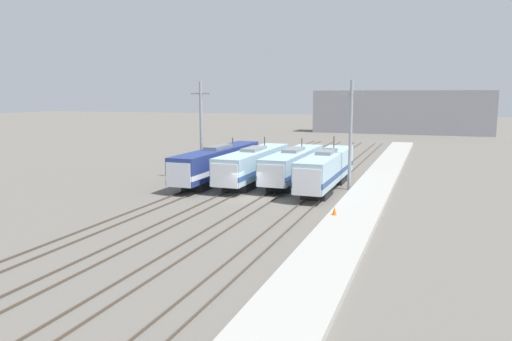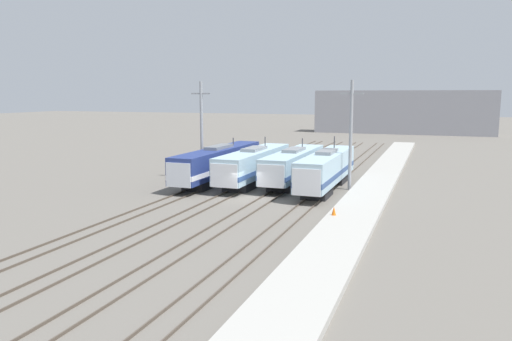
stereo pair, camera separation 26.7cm
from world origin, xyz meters
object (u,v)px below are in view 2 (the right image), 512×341
object	(u,v)px
locomotive_far_left	(217,163)
catenary_tower_left	(202,130)
traffic_cone	(334,211)
locomotive_far_right	(326,170)
catenary_tower_right	(351,134)
locomotive_center_right	(292,166)
locomotive_center_left	(253,165)

from	to	relation	value
locomotive_far_left	catenary_tower_left	distance (m)	4.28
traffic_cone	locomotive_far_right	bearing A→B (deg)	105.09
locomotive_far_left	catenary_tower_right	bearing A→B (deg)	0.80
catenary_tower_right	traffic_cone	distance (m)	14.35
locomotive_far_left	traffic_cone	xyz separation A→B (m)	(16.09, -13.16, -1.37)
locomotive_far_left	locomotive_far_right	world-z (taller)	locomotive_far_right
locomotive_center_right	traffic_cone	size ratio (longest dim) A/B	24.26
locomotive_center_left	locomotive_far_right	size ratio (longest dim) A/B	0.99
locomotive_far_right	traffic_cone	distance (m)	12.82
locomotive_far_right	locomotive_center_right	bearing A→B (deg)	151.38
catenary_tower_left	catenary_tower_right	size ratio (longest dim) A/B	1.00
locomotive_center_left	catenary_tower_right	distance (m)	11.48
locomotive_center_left	catenary_tower_left	bearing A→B (deg)	179.56
locomotive_center_right	catenary_tower_left	distance (m)	11.30
locomotive_far_right	catenary_tower_right	distance (m)	4.52
catenary_tower_left	locomotive_far_right	bearing A→B (deg)	-4.09
locomotive_center_left	locomotive_far_right	world-z (taller)	locomotive_far_right
locomotive_center_right	catenary_tower_right	bearing A→B (deg)	-10.86
catenary_tower_left	locomotive_far_left	bearing A→B (deg)	-5.91
locomotive_center_right	traffic_cone	bearing A→B (deg)	-62.63
catenary_tower_left	traffic_cone	world-z (taller)	catenary_tower_left
locomotive_center_left	traffic_cone	distance (m)	17.86
catenary_tower_right	catenary_tower_left	bearing A→B (deg)	180.00
locomotive_far_left	locomotive_center_right	xyz separation A→B (m)	(8.51, 1.47, -0.08)
catenary_tower_left	locomotive_center_right	bearing A→B (deg)	6.83
catenary_tower_left	traffic_cone	distance (m)	23.10
locomotive_center_left	locomotive_center_right	bearing A→B (deg)	17.13
catenary_tower_left	locomotive_center_left	bearing A→B (deg)	-0.44
locomotive_far_left	catenary_tower_right	size ratio (longest dim) A/B	1.71
locomotive_far_left	locomotive_far_right	bearing A→B (deg)	-3.80
locomotive_center_left	traffic_cone	bearing A→B (deg)	-48.38
locomotive_center_right	catenary_tower_right	world-z (taller)	catenary_tower_right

